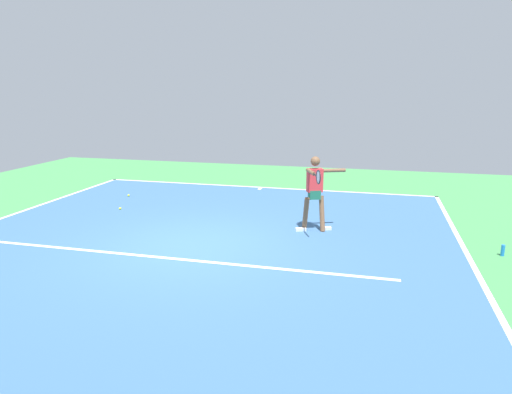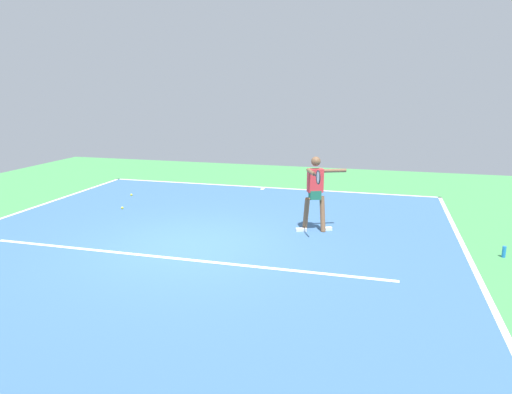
{
  "view_description": "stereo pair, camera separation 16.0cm",
  "coord_description": "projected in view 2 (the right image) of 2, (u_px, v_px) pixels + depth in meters",
  "views": [
    {
      "loc": [
        -3.51,
        8.42,
        3.13
      ],
      "look_at": [
        -1.13,
        -0.83,
        0.9
      ],
      "focal_mm": 32.63,
      "sensor_mm": 36.0,
      "label": 1
    },
    {
      "loc": [
        -3.66,
        8.38,
        3.13
      ],
      "look_at": [
        -1.13,
        -0.83,
        0.9
      ],
      "focal_mm": 32.63,
      "sensor_mm": 36.0,
      "label": 2
    }
  ],
  "objects": [
    {
      "name": "tennis_ball_centre_court",
      "position": [
        131.0,
        195.0,
        13.9
      ],
      "size": [
        0.07,
        0.07,
        0.07
      ],
      "primitive_type": "sphere",
      "color": "yellow",
      "rests_on": "ground_plane"
    },
    {
      "name": "court_line_sideline_left",
      "position": [
        476.0,
        272.0,
        8.14
      ],
      "size": [
        0.1,
        11.98,
        0.01
      ],
      "primitive_type": "cube",
      "color": "white",
      "rests_on": "ground_plane"
    },
    {
      "name": "court_line_centre_mark",
      "position": [
        263.0,
        189.0,
        14.91
      ],
      "size": [
        0.1,
        0.3,
        0.01
      ],
      "primitive_type": "cube",
      "color": "white",
      "rests_on": "ground_plane"
    },
    {
      "name": "ground_plane",
      "position": [
        192.0,
        245.0,
        9.52
      ],
      "size": [
        20.66,
        20.66,
        0.0
      ],
      "primitive_type": "plane",
      "color": "#428E4C"
    },
    {
      "name": "tennis_player",
      "position": [
        316.0,
        189.0,
        10.25
      ],
      "size": [
        1.05,
        1.31,
        1.7
      ],
      "rotation": [
        0.0,
        0.0,
        0.39
      ],
      "color": "brown",
      "rests_on": "ground_plane"
    },
    {
      "name": "tennis_ball_near_player",
      "position": [
        122.0,
        208.0,
        12.38
      ],
      "size": [
        0.07,
        0.07,
        0.07
      ],
      "primitive_type": "sphere",
      "color": "yellow",
      "rests_on": "ground_plane"
    },
    {
      "name": "court_line_baseline_near",
      "position": [
        264.0,
        187.0,
        15.1
      ],
      "size": [
        10.81,
        0.1,
        0.01
      ],
      "primitive_type": "cube",
      "color": "white",
      "rests_on": "ground_plane"
    },
    {
      "name": "court_line_service",
      "position": [
        176.0,
        258.0,
        8.78
      ],
      "size": [
        8.11,
        0.1,
        0.01
      ],
      "primitive_type": "cube",
      "color": "white",
      "rests_on": "ground_plane"
    },
    {
      "name": "water_bottle",
      "position": [
        504.0,
        252.0,
        8.82
      ],
      "size": [
        0.07,
        0.07,
        0.22
      ],
      "primitive_type": "cylinder",
      "color": "blue",
      "rests_on": "ground_plane"
    },
    {
      "name": "court_surface",
      "position": [
        192.0,
        245.0,
        9.52
      ],
      "size": [
        10.81,
        11.98,
        0.0
      ],
      "primitive_type": "cube",
      "color": "#38608E",
      "rests_on": "ground_plane"
    }
  ]
}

